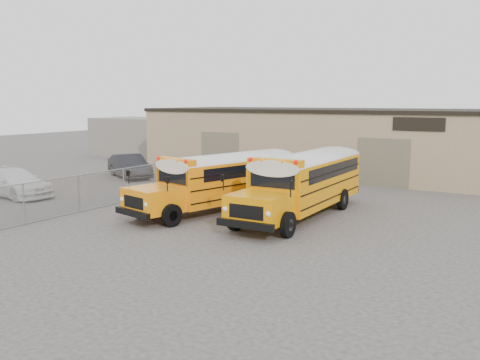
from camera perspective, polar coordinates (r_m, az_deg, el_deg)
The scene contains 9 objects.
ground at distance 22.51m, azimuth -6.49°, elevation -5.13°, with size 120.00×120.00×0.00m, color #3D3A38.
warehouse at distance 39.67m, azimuth 11.62°, elevation 4.12°, with size 30.20×10.20×4.67m.
chainlink_fence at distance 28.45m, azimuth -12.30°, elevation -0.56°, with size 0.07×18.07×1.81m.
distant_building_left at distance 53.03m, azimuth -10.56°, elevation 4.59°, with size 8.00×6.00×3.60m, color slate.
school_bus_left at distance 30.04m, azimuth 6.04°, elevation 1.42°, with size 4.40×9.76×2.77m.
school_bus_right at distance 30.43m, azimuth 11.36°, elevation 1.57°, with size 3.08×10.09×2.94m.
tarp_bundle at distance 23.58m, azimuth -8.01°, elevation -2.87°, with size 1.07×1.02×1.30m.
car_white at distance 32.12m, azimuth -22.91°, elevation -0.26°, with size 2.14×5.27×1.53m, color silver.
car_dark at distance 37.58m, azimuth -11.68°, elevation 1.47°, with size 1.69×4.86×1.60m, color black.
Camera 1 is at (13.58, -17.17, 5.28)m, focal length 40.00 mm.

